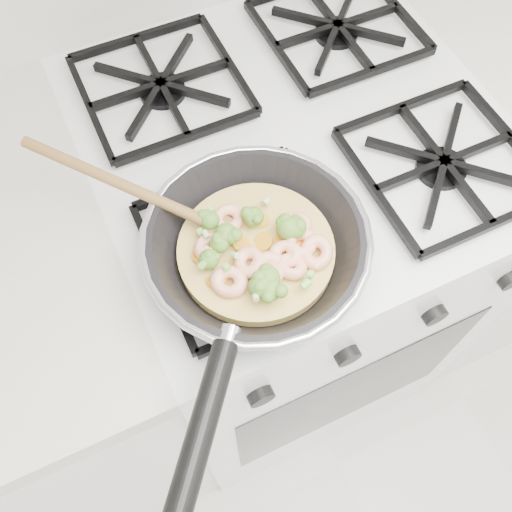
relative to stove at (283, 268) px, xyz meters
name	(u,v)px	position (x,y,z in m)	size (l,w,h in m)	color
stove	(283,268)	(0.00, 0.00, 0.00)	(0.60, 0.60, 0.92)	white
skillet	(254,250)	(-0.15, -0.18, 0.49)	(0.35, 0.47, 0.09)	black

